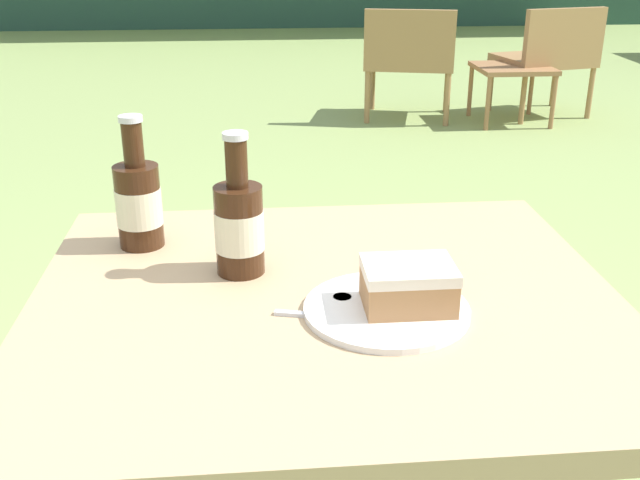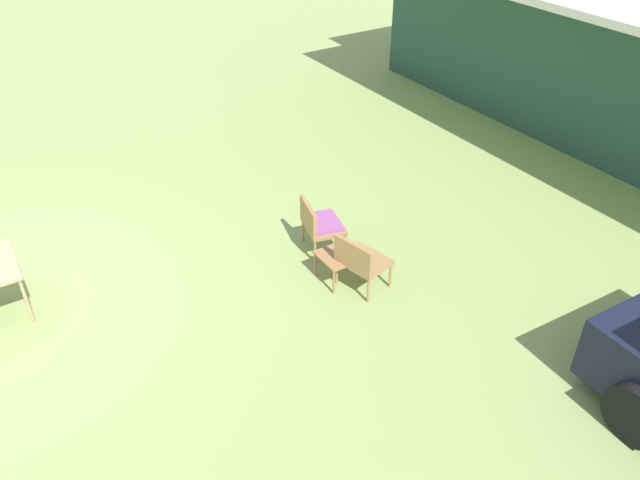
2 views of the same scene
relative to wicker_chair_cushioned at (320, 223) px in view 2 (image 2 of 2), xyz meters
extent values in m
cube|color=silver|center=(0.00, 4.56, 2.20)|extent=(9.88, 1.20, 0.12)
cylinder|color=black|center=(4.18, 0.85, -0.12)|extent=(0.63, 0.23, 0.62)
cylinder|color=#9E7547|center=(0.32, 0.19, -0.26)|extent=(0.04, 0.04, 0.35)
cylinder|color=#9E7547|center=(-0.19, 0.32, -0.26)|extent=(0.04, 0.04, 0.35)
cylinder|color=#9E7547|center=(0.22, -0.21, -0.26)|extent=(0.04, 0.04, 0.35)
cylinder|color=#9E7547|center=(-0.29, -0.09, -0.26)|extent=(0.04, 0.04, 0.35)
cube|color=#9E7547|center=(0.01, 0.05, -0.05)|extent=(0.68, 0.60, 0.06)
cube|color=#9E7547|center=(-0.04, -0.15, 0.14)|extent=(0.58, 0.19, 0.33)
cube|color=#995193|center=(0.01, 0.05, 0.00)|extent=(0.60, 0.52, 0.05)
cylinder|color=#9E7547|center=(1.15, 0.32, -0.26)|extent=(0.04, 0.04, 0.35)
cylinder|color=#9E7547|center=(0.64, 0.20, -0.26)|extent=(0.04, 0.04, 0.35)
cylinder|color=#9E7547|center=(1.24, -0.09, -0.26)|extent=(0.04, 0.04, 0.35)
cylinder|color=#9E7547|center=(0.73, -0.21, -0.26)|extent=(0.04, 0.04, 0.35)
cube|color=#9E7547|center=(0.94, 0.05, -0.05)|extent=(0.67, 0.59, 0.06)
cube|color=#9E7547|center=(0.99, -0.16, 0.14)|extent=(0.58, 0.18, 0.33)
cube|color=#996B42|center=(0.67, -0.15, -0.07)|extent=(0.48, 0.46, 0.03)
cylinder|color=#996B42|center=(0.45, -0.35, -0.26)|extent=(0.03, 0.03, 0.34)
cylinder|color=#996B42|center=(0.88, -0.35, -0.26)|extent=(0.03, 0.03, 0.34)
cylinder|color=#996B42|center=(0.45, 0.06, -0.26)|extent=(0.03, 0.03, 0.34)
cylinder|color=#996B42|center=(0.88, 0.06, -0.26)|extent=(0.03, 0.03, 0.34)
cylinder|color=tan|center=(-1.36, -3.62, -0.11)|extent=(0.04, 0.04, 0.65)
cylinder|color=tan|center=(-0.53, -3.62, -0.11)|extent=(0.04, 0.04, 0.65)
camera|label=1|loc=(-1.04, -5.00, 0.77)|focal=42.00mm
camera|label=2|loc=(5.86, -3.69, 4.52)|focal=35.00mm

